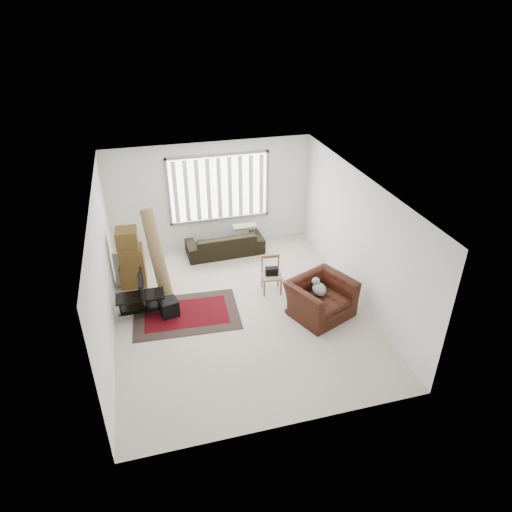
{
  "coord_description": "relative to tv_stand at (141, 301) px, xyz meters",
  "views": [
    {
      "loc": [
        -1.65,
        -7.43,
        5.69
      ],
      "look_at": [
        0.44,
        0.34,
        1.05
      ],
      "focal_mm": 32.0,
      "sensor_mm": 36.0,
      "label": 1
    }
  ],
  "objects": [
    {
      "name": "room",
      "position": [
        1.98,
        0.12,
        1.42
      ],
      "size": [
        6.0,
        6.02,
        2.71
      ],
      "color": "beige",
      "rests_on": "ground"
    },
    {
      "name": "persian_rug",
      "position": [
        0.87,
        -0.22,
        -0.33
      ],
      "size": [
        2.2,
        1.53,
        0.02
      ],
      "color": "black",
      "rests_on": "ground"
    },
    {
      "name": "tv_stand",
      "position": [
        0.0,
        0.0,
        0.0
      ],
      "size": [
        0.94,
        0.42,
        0.47
      ],
      "color": "black",
      "rests_on": "ground"
    },
    {
      "name": "tv",
      "position": [
        -0.0,
        0.0,
        0.35
      ],
      "size": [
        0.1,
        0.76,
        0.44
      ],
      "primitive_type": "imported",
      "rotation": [
        0.0,
        0.0,
        1.57
      ],
      "color": "black",
      "rests_on": "tv_stand"
    },
    {
      "name": "subwoofer",
      "position": [
        0.54,
        -0.15,
        -0.15
      ],
      "size": [
        0.41,
        0.41,
        0.34
      ],
      "primitive_type": "cube",
      "rotation": [
        0.0,
        0.0,
        0.21
      ],
      "color": "black",
      "rests_on": "persian_rug"
    },
    {
      "name": "moving_boxes",
      "position": [
        -0.11,
        1.21,
        0.29
      ],
      "size": [
        0.58,
        0.53,
        1.36
      ],
      "color": "brown",
      "rests_on": "ground"
    },
    {
      "name": "white_flatpack",
      "position": [
        -0.2,
        1.28,
        0.05
      ],
      "size": [
        0.61,
        0.23,
        0.77
      ],
      "primitive_type": "cube",
      "rotation": [
        -0.18,
        0.0,
        0.01
      ],
      "color": "silver",
      "rests_on": "ground"
    },
    {
      "name": "rolled_rug",
      "position": [
        0.44,
        0.81,
        0.6
      ],
      "size": [
        0.55,
        0.89,
        1.88
      ],
      "primitive_type": "cylinder",
      "rotation": [
        -0.31,
        0.0,
        0.34
      ],
      "color": "brown",
      "rests_on": "ground"
    },
    {
      "name": "sofa",
      "position": [
        2.15,
        2.06,
        0.03
      ],
      "size": [
        1.93,
        0.89,
        0.73
      ],
      "primitive_type": "imported",
      "rotation": [
        0.0,
        0.0,
        3.17
      ],
      "color": "black",
      "rests_on": "ground"
    },
    {
      "name": "side_chair",
      "position": [
        2.79,
        0.16,
        0.1
      ],
      "size": [
        0.48,
        0.48,
        0.8
      ],
      "rotation": [
        0.0,
        0.0,
        -0.13
      ],
      "color": "#957E61",
      "rests_on": "ground"
    },
    {
      "name": "armchair",
      "position": [
        3.5,
        -0.91,
        0.1
      ],
      "size": [
        1.5,
        1.42,
        0.88
      ],
      "rotation": [
        0.0,
        0.0,
        0.4
      ],
      "color": "#33120A",
      "rests_on": "ground"
    }
  ]
}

